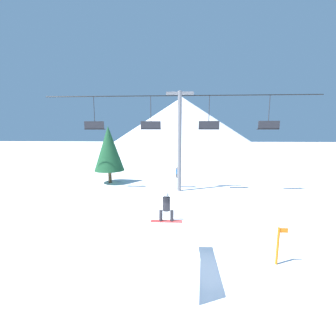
{
  "coord_description": "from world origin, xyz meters",
  "views": [
    {
      "loc": [
        -0.31,
        -8.52,
        5.49
      ],
      "look_at": [
        -1.03,
        4.15,
        3.4
      ],
      "focal_mm": 24.0,
      "sensor_mm": 36.0,
      "label": 1
    }
  ],
  "objects_px": {
    "distant_skier": "(177,172)",
    "snowboarder": "(166,207)",
    "trail_marker": "(278,245)",
    "pine_tree_near": "(109,149)",
    "snow_ramp": "(161,253)"
  },
  "relations": [
    {
      "from": "pine_tree_near",
      "to": "distant_skier",
      "type": "xyz_separation_m",
      "value": [
        7.12,
        3.07,
        -3.01
      ]
    },
    {
      "from": "pine_tree_near",
      "to": "distant_skier",
      "type": "distance_m",
      "value": 8.31
    },
    {
      "from": "snow_ramp",
      "to": "distant_skier",
      "type": "relative_size",
      "value": 2.68
    },
    {
      "from": "pine_tree_near",
      "to": "distant_skier",
      "type": "bearing_deg",
      "value": 23.32
    },
    {
      "from": "snowboarder",
      "to": "pine_tree_near",
      "type": "distance_m",
      "value": 15.66
    },
    {
      "from": "snowboarder",
      "to": "trail_marker",
      "type": "height_order",
      "value": "snowboarder"
    },
    {
      "from": "distant_skier",
      "to": "snowboarder",
      "type": "bearing_deg",
      "value": -90.49
    },
    {
      "from": "trail_marker",
      "to": "snow_ramp",
      "type": "bearing_deg",
      "value": -170.32
    },
    {
      "from": "trail_marker",
      "to": "distant_skier",
      "type": "relative_size",
      "value": 1.32
    },
    {
      "from": "snowboarder",
      "to": "distant_skier",
      "type": "relative_size",
      "value": 1.12
    },
    {
      "from": "snowboarder",
      "to": "trail_marker",
      "type": "xyz_separation_m",
      "value": [
        4.64,
        -0.39,
        -1.39
      ]
    },
    {
      "from": "snowboarder",
      "to": "distant_skier",
      "type": "bearing_deg",
      "value": 89.51
    },
    {
      "from": "pine_tree_near",
      "to": "snow_ramp",
      "type": "bearing_deg",
      "value": -65.7
    },
    {
      "from": "trail_marker",
      "to": "distant_skier",
      "type": "bearing_deg",
      "value": 104.46
    },
    {
      "from": "snow_ramp",
      "to": "pine_tree_near",
      "type": "height_order",
      "value": "pine_tree_near"
    }
  ]
}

